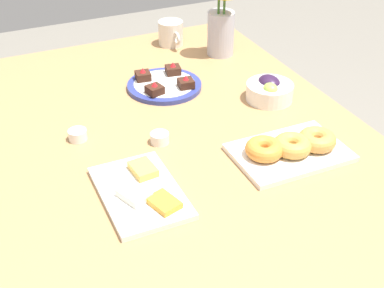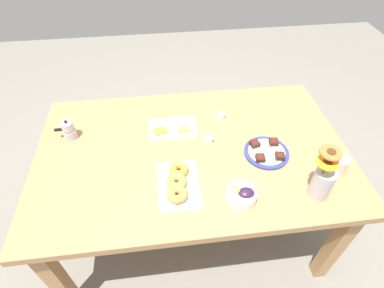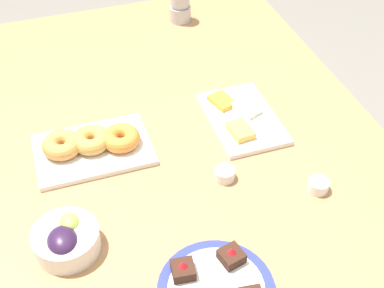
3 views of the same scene
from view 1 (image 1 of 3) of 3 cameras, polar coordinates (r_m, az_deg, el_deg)
name	(u,v)px [view 1 (image 1 of 3)]	position (r m, az deg, el deg)	size (l,w,h in m)	color
dining_table	(192,185)	(1.37, 0.00, -4.35)	(1.60, 1.00, 0.74)	#A87A4C
coffee_mug	(171,33)	(1.93, -2.27, 11.76)	(0.12, 0.09, 0.09)	beige
grape_bowl	(269,90)	(1.58, 8.27, 5.71)	(0.14, 0.14, 0.07)	white
cheese_platter	(141,191)	(1.21, -5.44, -5.04)	(0.26, 0.17, 0.03)	white
croissant_platter	(291,148)	(1.34, 10.51, -0.41)	(0.19, 0.28, 0.05)	white
jam_cup_honey	(78,135)	(1.41, -12.11, 0.99)	(0.05, 0.05, 0.03)	white
jam_cup_berry	(160,138)	(1.37, -3.46, 0.68)	(0.05, 0.05, 0.03)	white
dessert_plate	(164,85)	(1.64, -2.97, 6.35)	(0.23, 0.23, 0.05)	navy
flower_vase	(221,29)	(1.83, 3.10, 12.19)	(0.11, 0.11, 0.26)	#B2B2BC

